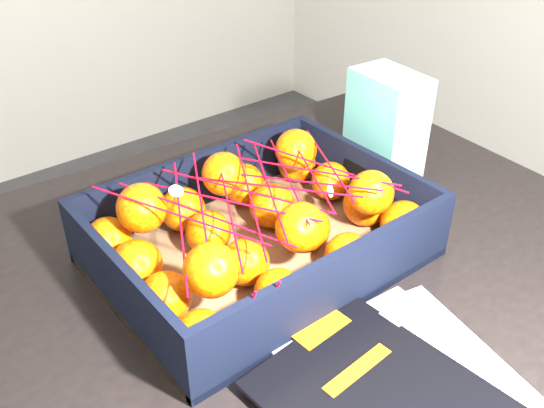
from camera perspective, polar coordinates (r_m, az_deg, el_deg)
table at (r=0.94m, az=-3.38°, el=-10.65°), size 1.25×0.88×0.75m
magazine_stack at (r=0.72m, az=13.22°, el=-17.29°), size 0.31×0.33×0.02m
produce_crate at (r=0.87m, az=-1.23°, el=-3.53°), size 0.44×0.33×0.11m
clementine_heap at (r=0.86m, az=-1.33°, el=-1.80°), size 0.43×0.31×0.12m
mesh_net at (r=0.81m, az=-1.24°, el=0.86°), size 0.37×0.29×0.10m
retail_carton at (r=1.07m, az=10.81°, el=7.34°), size 0.10×0.13×0.19m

